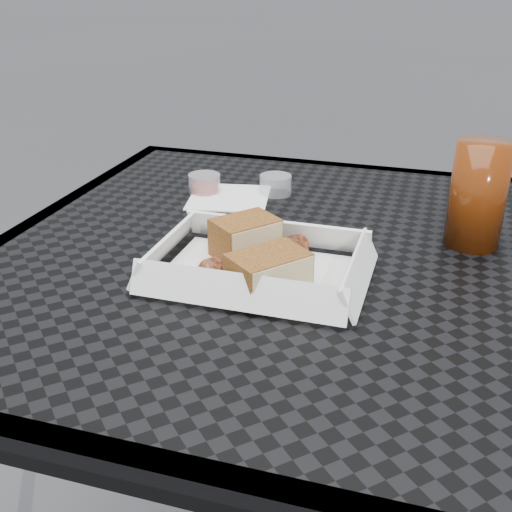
# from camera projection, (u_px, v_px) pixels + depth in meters

# --- Properties ---
(patio_table) EXTENTS (0.80, 0.80, 0.74)m
(patio_table) POSITION_uv_depth(u_px,v_px,m) (298.00, 305.00, 0.84)
(patio_table) COLOR black
(patio_table) RESTS_ON ground
(food_tray) EXTENTS (0.22, 0.15, 0.00)m
(food_tray) POSITION_uv_depth(u_px,v_px,m) (258.00, 274.00, 0.75)
(food_tray) COLOR white
(food_tray) RESTS_ON patio_table
(bratwurst) EXTENTS (0.11, 0.13, 0.03)m
(bratwurst) POSITION_uv_depth(u_px,v_px,m) (256.00, 258.00, 0.76)
(bratwurst) COLOR brown
(bratwurst) RESTS_ON food_tray
(bread_near) EXTENTS (0.09, 0.09, 0.05)m
(bread_near) POSITION_uv_depth(u_px,v_px,m) (245.00, 237.00, 0.79)
(bread_near) COLOR brown
(bread_near) RESTS_ON food_tray
(bread_far) EXTENTS (0.10, 0.10, 0.04)m
(bread_far) POSITION_uv_depth(u_px,v_px,m) (268.00, 272.00, 0.71)
(bread_far) COLOR brown
(bread_far) RESTS_ON food_tray
(veg_garnish) EXTENTS (0.03, 0.03, 0.00)m
(veg_garnish) POSITION_uv_depth(u_px,v_px,m) (295.00, 290.00, 0.71)
(veg_garnish) COLOR #FF5D0B
(veg_garnish) RESTS_ON food_tray
(napkin) EXTENTS (0.14, 0.14, 0.00)m
(napkin) POSITION_uv_depth(u_px,v_px,m) (229.00, 197.00, 0.99)
(napkin) COLOR white
(napkin) RESTS_ON patio_table
(condiment_cup_sauce) EXTENTS (0.05, 0.05, 0.03)m
(condiment_cup_sauce) POSITION_uv_depth(u_px,v_px,m) (204.00, 184.00, 1.01)
(condiment_cup_sauce) COLOR maroon
(condiment_cup_sauce) RESTS_ON patio_table
(condiment_cup_empty) EXTENTS (0.05, 0.05, 0.03)m
(condiment_cup_empty) POSITION_uv_depth(u_px,v_px,m) (276.00, 185.00, 1.00)
(condiment_cup_empty) COLOR silver
(condiment_cup_empty) RESTS_ON patio_table
(drink_glass) EXTENTS (0.07, 0.07, 0.14)m
(drink_glass) POSITION_uv_depth(u_px,v_px,m) (478.00, 195.00, 0.81)
(drink_glass) COLOR #511E07
(drink_glass) RESTS_ON patio_table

